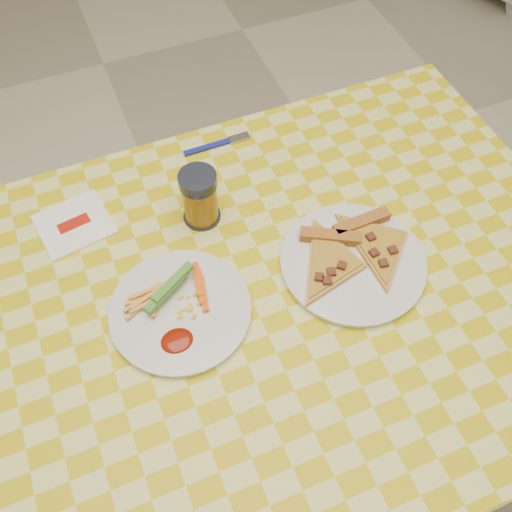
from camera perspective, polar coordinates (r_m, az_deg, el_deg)
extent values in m
plane|color=beige|center=(1.70, -0.21, -17.24)|extent=(8.00, 8.00, 0.00)
cylinder|color=silver|center=(1.66, 12.69, 4.38)|extent=(0.06, 0.06, 0.71)
cube|color=brown|center=(1.02, -0.33, -5.27)|extent=(1.20, 0.80, 0.04)
cylinder|color=silver|center=(0.99, -7.57, -5.48)|extent=(0.31, 0.31, 0.01)
cylinder|color=silver|center=(1.05, 9.65, -0.71)|extent=(0.28, 0.28, 0.01)
cube|color=#215E0E|center=(0.98, -8.67, -3.13)|extent=(0.10, 0.07, 0.02)
cube|color=#F3590A|center=(0.99, -5.56, -3.10)|extent=(0.06, 0.08, 0.01)
ellipsoid|color=#781102|center=(0.96, -7.90, -8.42)|extent=(0.06, 0.05, 0.01)
cube|color=#AB6226|center=(1.05, 7.44, 1.88)|extent=(0.11, 0.08, 0.02)
cube|color=#AB6226|center=(1.08, 10.51, 3.26)|extent=(0.11, 0.03, 0.02)
cylinder|color=black|center=(1.10, -5.42, 4.02)|extent=(0.07, 0.07, 0.01)
cylinder|color=#88560E|center=(1.07, -5.60, 5.48)|extent=(0.06, 0.06, 0.09)
cylinder|color=black|center=(1.03, -5.87, 7.53)|extent=(0.07, 0.07, 0.02)
cube|color=white|center=(1.14, -17.72, 3.03)|extent=(0.15, 0.14, 0.01)
cube|color=#B4160A|center=(1.14, -17.76, 3.14)|extent=(0.06, 0.03, 0.00)
cube|color=navy|center=(1.22, -4.91, 10.80)|extent=(0.10, 0.01, 0.01)
cube|color=silver|center=(1.24, -1.73, 11.73)|extent=(0.05, 0.02, 0.00)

